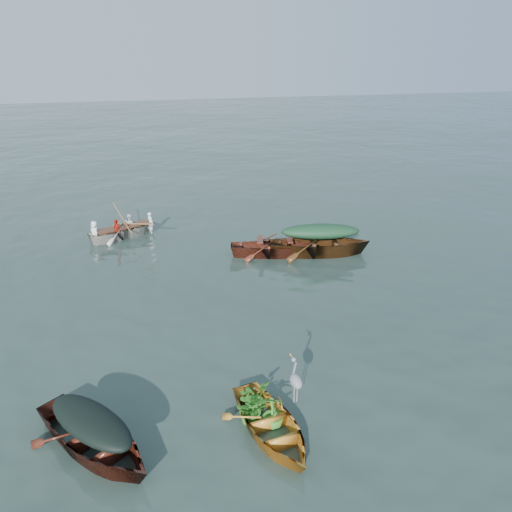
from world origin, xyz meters
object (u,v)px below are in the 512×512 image
Objects in this scene: green_tarp_boat at (319,255)px; open_wooden_boat at (275,256)px; heron at (296,388)px; yellow_dinghy at (271,435)px; rowed_boat at (125,237)px; dark_covered_boat at (95,451)px.

green_tarp_boat is 1.62m from open_wooden_boat.
heron reaches higher than open_wooden_boat.
yellow_dinghy is 9.11m from open_wooden_boat.
open_wooden_boat is 1.13× the size of rowed_boat.
open_wooden_boat is at bearing 64.86° from heron.
green_tarp_boat is (7.73, 7.74, 0.00)m from dark_covered_boat.
green_tarp_boat is (4.50, 8.25, 0.00)m from yellow_dinghy.
dark_covered_boat is 1.01× the size of rowed_boat.
green_tarp_boat is at bearing -142.37° from rowed_boat.
rowed_boat is (-5.12, 3.48, 0.00)m from open_wooden_boat.
dark_covered_boat is 0.89× the size of open_wooden_boat.
yellow_dinghy is 0.82× the size of rowed_boat.
heron is at bearing -179.96° from open_wooden_boat.
heron is at bearing 167.40° from green_tarp_boat.
rowed_boat is at bearing 93.41° from heron.
yellow_dinghy is 0.62× the size of green_tarp_boat.
rowed_boat is at bearing 90.84° from yellow_dinghy.
heron reaches higher than dark_covered_boat.
green_tarp_boat is 1.17× the size of open_wooden_boat.
yellow_dinghy is 0.72× the size of open_wooden_boat.
yellow_dinghy is at bearing 167.87° from rowed_boat.
green_tarp_boat reaches higher than rowed_boat.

